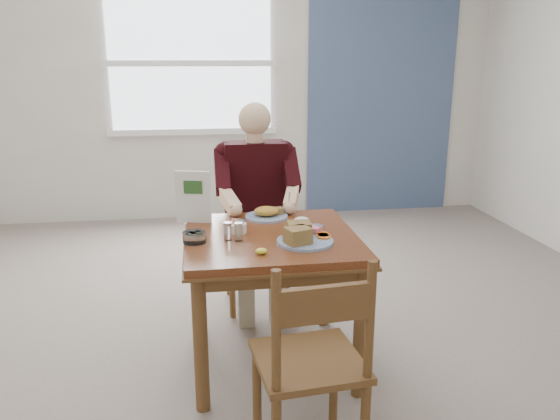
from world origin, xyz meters
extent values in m
plane|color=#73675D|center=(0.00, 0.00, 0.00)|extent=(6.00, 6.00, 0.00)
plane|color=silver|center=(0.00, 3.00, 1.40)|extent=(5.50, 0.00, 5.50)
cube|color=#42567B|center=(1.60, 2.98, 1.40)|extent=(1.60, 0.02, 2.80)
ellipsoid|color=#F6F433|center=(-0.09, -0.29, 0.77)|extent=(0.07, 0.06, 0.03)
ellipsoid|color=white|center=(0.18, 0.10, 0.78)|extent=(0.12, 0.11, 0.06)
cylinder|color=silver|center=(0.27, 0.10, 0.75)|extent=(0.09, 0.09, 0.01)
cube|color=white|center=(-0.40, 2.97, 1.60)|extent=(1.60, 0.02, 1.30)
cube|color=white|center=(-0.40, 2.96, 0.92)|extent=(1.72, 0.04, 0.06)
cube|color=white|center=(-0.40, 2.96, 1.60)|extent=(1.72, 0.04, 0.06)
cube|color=brown|center=(0.00, 0.00, 0.73)|extent=(0.90, 0.90, 0.04)
cube|color=brown|center=(0.00, 0.00, 0.70)|extent=(0.92, 0.92, 0.01)
cylinder|color=brown|center=(-0.39, -0.39, 0.35)|extent=(0.07, 0.07, 0.71)
cylinder|color=brown|center=(0.39, -0.39, 0.35)|extent=(0.07, 0.07, 0.71)
cylinder|color=brown|center=(-0.39, 0.39, 0.35)|extent=(0.07, 0.07, 0.71)
cylinder|color=brown|center=(0.39, 0.39, 0.35)|extent=(0.07, 0.07, 0.71)
cube|color=brown|center=(0.00, -0.39, 0.66)|extent=(0.80, 0.03, 0.08)
cube|color=brown|center=(0.00, 0.39, 0.66)|extent=(0.80, 0.03, 0.08)
cube|color=brown|center=(-0.39, 0.00, 0.66)|extent=(0.03, 0.80, 0.08)
cube|color=brown|center=(0.39, 0.00, 0.66)|extent=(0.03, 0.80, 0.08)
cylinder|color=brown|center=(-0.18, 0.57, 0.23)|extent=(0.04, 0.04, 0.45)
cylinder|color=brown|center=(0.18, 0.57, 0.23)|extent=(0.04, 0.04, 0.45)
cylinder|color=brown|center=(-0.18, 0.93, 0.23)|extent=(0.04, 0.04, 0.45)
cylinder|color=brown|center=(0.18, 0.93, 0.23)|extent=(0.04, 0.04, 0.45)
cube|color=brown|center=(0.00, 0.75, 0.47)|extent=(0.42, 0.42, 0.03)
cylinder|color=brown|center=(-0.18, 0.93, 0.70)|extent=(0.04, 0.04, 0.50)
cylinder|color=brown|center=(0.18, 0.93, 0.70)|extent=(0.04, 0.04, 0.50)
cube|color=brown|center=(0.00, 0.93, 0.80)|extent=(0.38, 0.03, 0.14)
cylinder|color=brown|center=(-0.15, -0.63, 0.23)|extent=(0.04, 0.04, 0.45)
cylinder|color=brown|center=(0.21, -0.60, 0.23)|extent=(0.04, 0.04, 0.45)
cube|color=brown|center=(0.05, -0.79, 0.47)|extent=(0.46, 0.46, 0.03)
cylinder|color=brown|center=(-0.12, -0.99, 0.70)|extent=(0.04, 0.04, 0.50)
cylinder|color=brown|center=(0.24, -0.96, 0.70)|extent=(0.04, 0.04, 0.50)
cube|color=brown|center=(0.06, -0.97, 0.80)|extent=(0.38, 0.07, 0.14)
cube|color=tan|center=(-0.10, 0.63, 0.54)|extent=(0.13, 0.38, 0.12)
cube|color=tan|center=(0.10, 0.63, 0.54)|extent=(0.13, 0.38, 0.12)
cube|color=tan|center=(-0.10, 0.45, 0.24)|extent=(0.10, 0.10, 0.48)
cube|color=tan|center=(0.10, 0.45, 0.24)|extent=(0.10, 0.10, 0.48)
cube|color=black|center=(0.00, 0.78, 0.84)|extent=(0.40, 0.22, 0.58)
sphere|color=black|center=(-0.19, 0.78, 1.06)|extent=(0.15, 0.15, 0.15)
sphere|color=black|center=(0.19, 0.78, 1.06)|extent=(0.15, 0.15, 0.15)
cylinder|color=beige|center=(0.00, 0.76, 1.15)|extent=(0.11, 0.11, 0.08)
sphere|color=beige|center=(0.00, 0.76, 1.28)|extent=(0.21, 0.21, 0.21)
cube|color=black|center=(-0.22, 0.67, 0.96)|extent=(0.09, 0.29, 0.27)
cube|color=black|center=(0.22, 0.67, 0.96)|extent=(0.09, 0.29, 0.27)
sphere|color=black|center=(-0.22, 0.55, 0.86)|extent=(0.09, 0.09, 0.09)
sphere|color=black|center=(0.22, 0.55, 0.86)|extent=(0.09, 0.09, 0.09)
cube|color=beige|center=(-0.19, 0.46, 0.82)|extent=(0.14, 0.23, 0.14)
cube|color=beige|center=(0.19, 0.46, 0.82)|extent=(0.14, 0.23, 0.14)
sphere|color=beige|center=(-0.16, 0.37, 0.79)|extent=(0.08, 0.08, 0.08)
sphere|color=beige|center=(0.16, 0.37, 0.79)|extent=(0.08, 0.08, 0.08)
cylinder|color=silver|center=(0.16, 0.37, 0.84)|extent=(0.01, 0.05, 0.12)
cylinder|color=white|center=(0.15, -0.16, 0.76)|extent=(0.34, 0.34, 0.02)
cube|color=tan|center=(0.11, -0.20, 0.81)|extent=(0.15, 0.14, 0.08)
cube|color=tan|center=(0.13, -0.11, 0.81)|extent=(0.12, 0.10, 0.08)
cylinder|color=orange|center=(0.26, -0.14, 0.77)|extent=(0.07, 0.07, 0.01)
cylinder|color=orange|center=(0.26, -0.11, 0.77)|extent=(0.09, 0.09, 0.01)
cylinder|color=orange|center=(0.26, -0.09, 0.77)|extent=(0.10, 0.10, 0.01)
cube|color=#E06A82|center=(0.23, -0.05, 0.78)|extent=(0.08, 0.08, 0.03)
cylinder|color=white|center=(0.02, 0.32, 0.76)|extent=(0.28, 0.28, 0.01)
ellipsoid|color=gold|center=(0.02, 0.32, 0.79)|extent=(0.16, 0.14, 0.05)
cube|color=tan|center=(0.07, 0.34, 0.78)|extent=(0.10, 0.07, 0.04)
cylinder|color=white|center=(-0.17, 0.06, 0.78)|extent=(0.12, 0.12, 0.05)
cube|color=pink|center=(-0.18, 0.06, 0.81)|extent=(0.04, 0.01, 0.02)
cube|color=#6699D8|center=(-0.16, 0.07, 0.81)|extent=(0.04, 0.03, 0.02)
cube|color=#EAD159|center=(-0.18, 0.05, 0.81)|extent=(0.04, 0.03, 0.02)
cube|color=white|center=(-0.18, 0.08, 0.81)|extent=(0.04, 0.02, 0.02)
cylinder|color=white|center=(-0.23, -0.06, 0.79)|extent=(0.05, 0.05, 0.08)
cylinder|color=silver|center=(-0.23, -0.06, 0.84)|extent=(0.05, 0.05, 0.02)
cylinder|color=white|center=(-0.18, -0.07, 0.79)|extent=(0.05, 0.05, 0.08)
cylinder|color=silver|center=(-0.18, -0.07, 0.84)|extent=(0.05, 0.05, 0.02)
cylinder|color=white|center=(-0.40, -0.07, 0.78)|extent=(0.12, 0.12, 0.05)
cylinder|color=white|center=(-0.42, -0.06, 0.79)|extent=(0.03, 0.03, 0.02)
cylinder|color=white|center=(-0.38, -0.05, 0.79)|extent=(0.03, 0.03, 0.02)
cylinder|color=white|center=(-0.40, -0.08, 0.79)|extent=(0.03, 0.03, 0.02)
cube|color=white|center=(-0.40, 0.29, 0.90)|extent=(0.20, 0.07, 0.30)
cube|color=#2D5926|center=(-0.40, 0.28, 0.96)|extent=(0.10, 0.03, 0.07)
camera|label=1|loc=(-0.37, -2.73, 1.66)|focal=35.00mm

